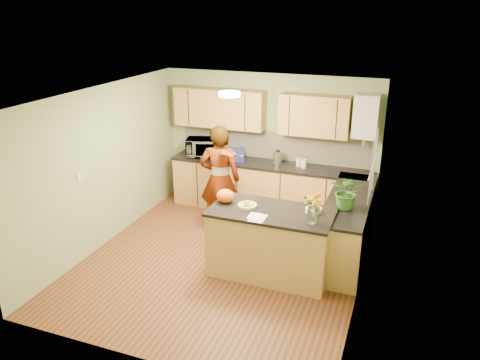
% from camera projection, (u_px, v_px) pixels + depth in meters
% --- Properties ---
extents(floor, '(4.50, 4.50, 0.00)m').
position_uv_depth(floor, '(223.00, 260.00, 7.06)').
color(floor, '#532917').
rests_on(floor, ground).
extents(ceiling, '(4.00, 4.50, 0.02)m').
position_uv_depth(ceiling, '(221.00, 95.00, 6.18)').
color(ceiling, silver).
rests_on(ceiling, wall_back).
extents(wall_back, '(4.00, 0.02, 2.50)m').
position_uv_depth(wall_back, '(269.00, 142.00, 8.59)').
color(wall_back, '#93A777').
rests_on(wall_back, floor).
extents(wall_front, '(4.00, 0.02, 2.50)m').
position_uv_depth(wall_front, '(136.00, 259.00, 4.65)').
color(wall_front, '#93A777').
rests_on(wall_front, floor).
extents(wall_left, '(0.02, 4.50, 2.50)m').
position_uv_depth(wall_left, '(104.00, 167.00, 7.27)').
color(wall_left, '#93A777').
rests_on(wall_left, floor).
extents(wall_right, '(0.02, 4.50, 2.50)m').
position_uv_depth(wall_right, '(367.00, 203.00, 5.97)').
color(wall_right, '#93A777').
rests_on(wall_right, floor).
extents(back_counter, '(3.64, 0.62, 0.94)m').
position_uv_depth(back_counter, '(268.00, 188.00, 8.57)').
color(back_counter, '#A98243').
rests_on(back_counter, floor).
extents(right_counter, '(0.62, 2.24, 0.94)m').
position_uv_depth(right_counter, '(348.00, 226.00, 7.09)').
color(right_counter, '#A98243').
rests_on(right_counter, floor).
extents(splashback, '(3.60, 0.02, 0.52)m').
position_uv_depth(splashback, '(274.00, 145.00, 8.57)').
color(splashback, beige).
rests_on(splashback, back_counter).
extents(upper_cabinets, '(3.20, 0.34, 0.70)m').
position_uv_depth(upper_cabinets, '(257.00, 111.00, 8.29)').
color(upper_cabinets, '#A98243').
rests_on(upper_cabinets, wall_back).
extents(boiler, '(0.40, 0.30, 0.86)m').
position_uv_depth(boiler, '(366.00, 117.00, 7.67)').
color(boiler, silver).
rests_on(boiler, wall_back).
extents(window_right, '(0.01, 1.30, 1.05)m').
position_uv_depth(window_right, '(373.00, 166.00, 6.39)').
color(window_right, silver).
rests_on(window_right, wall_right).
extents(light_switch, '(0.02, 0.09, 0.09)m').
position_uv_depth(light_switch, '(79.00, 177.00, 6.72)').
color(light_switch, silver).
rests_on(light_switch, wall_left).
extents(ceiling_lamp, '(0.30, 0.30, 0.07)m').
position_uv_depth(ceiling_lamp, '(229.00, 94.00, 6.46)').
color(ceiling_lamp, '#FFEABF').
rests_on(ceiling_lamp, ceiling).
extents(peninsula_island, '(1.70, 0.87, 0.98)m').
position_uv_depth(peninsula_island, '(271.00, 242.00, 6.57)').
color(peninsula_island, '#A98243').
rests_on(peninsula_island, floor).
extents(fruit_dish, '(0.27, 0.27, 0.09)m').
position_uv_depth(fruit_dish, '(247.00, 204.00, 6.50)').
color(fruit_dish, beige).
rests_on(fruit_dish, peninsula_island).
extents(orange_bowl, '(0.22, 0.22, 0.13)m').
position_uv_depth(orange_bowl, '(314.00, 208.00, 6.33)').
color(orange_bowl, beige).
rests_on(orange_bowl, peninsula_island).
extents(flower_vase, '(0.25, 0.25, 0.47)m').
position_uv_depth(flower_vase, '(313.00, 200.00, 5.94)').
color(flower_vase, silver).
rests_on(flower_vase, peninsula_island).
extents(orange_bag, '(0.32, 0.30, 0.20)m').
position_uv_depth(orange_bag, '(225.00, 196.00, 6.64)').
color(orange_bag, orange).
rests_on(orange_bag, peninsula_island).
extents(papers, '(0.20, 0.28, 0.01)m').
position_uv_depth(papers, '(258.00, 218.00, 6.17)').
color(papers, white).
rests_on(papers, peninsula_island).
extents(violinist, '(0.76, 0.60, 1.84)m').
position_uv_depth(violinist, '(220.00, 179.00, 7.70)').
color(violinist, '#DCA787').
rests_on(violinist, floor).
extents(violin, '(0.65, 0.56, 0.16)m').
position_uv_depth(violin, '(226.00, 152.00, 7.25)').
color(violin, '#4B1604').
rests_on(violin, violinist).
extents(microwave, '(0.69, 0.56, 0.33)m').
position_uv_depth(microwave, '(203.00, 147.00, 8.77)').
color(microwave, silver).
rests_on(microwave, back_counter).
extents(blue_box, '(0.33, 0.29, 0.22)m').
position_uv_depth(blue_box, '(237.00, 155.00, 8.54)').
color(blue_box, navy).
rests_on(blue_box, back_counter).
extents(kettle, '(0.17, 0.17, 0.31)m').
position_uv_depth(kettle, '(278.00, 157.00, 8.35)').
color(kettle, '#B3B3B7').
rests_on(kettle, back_counter).
extents(jar_cream, '(0.10, 0.10, 0.15)m').
position_uv_depth(jar_cream, '(299.00, 162.00, 8.24)').
color(jar_cream, beige).
rests_on(jar_cream, back_counter).
extents(jar_white, '(0.13, 0.13, 0.15)m').
position_uv_depth(jar_white, '(304.00, 164.00, 8.15)').
color(jar_white, silver).
rests_on(jar_white, back_counter).
extents(potted_plant, '(0.50, 0.45, 0.51)m').
position_uv_depth(potted_plant, '(348.00, 192.00, 6.46)').
color(potted_plant, '#316722').
rests_on(potted_plant, right_counter).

